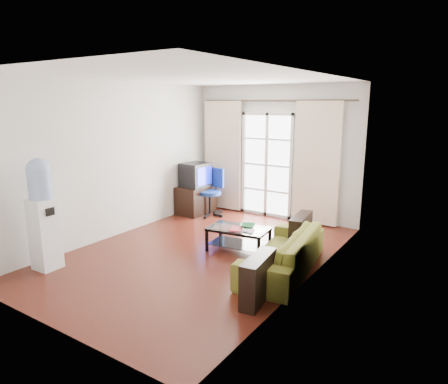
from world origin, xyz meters
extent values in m
plane|color=#562014|center=(0.00, 0.00, 0.00)|extent=(5.20, 5.20, 0.00)
plane|color=white|center=(0.00, 0.00, 2.70)|extent=(5.20, 5.20, 0.00)
cube|color=silver|center=(0.00, 2.60, 1.35)|extent=(3.60, 0.02, 2.70)
cube|color=silver|center=(0.00, -2.60, 1.35)|extent=(3.60, 0.02, 2.70)
cube|color=silver|center=(-1.80, 0.00, 1.35)|extent=(0.02, 5.20, 2.70)
cube|color=silver|center=(1.80, 0.00, 1.35)|extent=(0.02, 5.20, 2.70)
cube|color=white|center=(-0.15, 2.56, 1.07)|extent=(1.01, 0.02, 2.04)
cube|color=white|center=(-0.15, 2.54, 1.07)|extent=(1.16, 0.06, 2.15)
cylinder|color=#4C3F2D|center=(0.00, 2.50, 2.38)|extent=(3.30, 0.04, 0.04)
cube|color=beige|center=(-1.20, 2.48, 1.20)|extent=(0.90, 0.07, 2.35)
cube|color=beige|center=(0.95, 2.48, 1.20)|extent=(0.90, 0.07, 2.35)
cube|color=#9C9D9F|center=(0.80, 2.50, 0.33)|extent=(0.64, 0.12, 0.64)
imported|color=olive|center=(1.38, 0.11, 0.28)|extent=(2.15, 1.29, 0.57)
cube|color=silver|center=(0.46, 0.42, 0.38)|extent=(1.01, 0.65, 0.01)
cube|color=black|center=(0.46, 0.42, 0.12)|extent=(0.94, 0.58, 0.01)
cube|color=black|center=(0.04, 0.13, 0.19)|extent=(0.04, 0.04, 0.38)
cube|color=black|center=(0.93, 0.23, 0.19)|extent=(0.04, 0.04, 0.38)
cube|color=black|center=(-0.01, 0.61, 0.19)|extent=(0.04, 0.04, 0.38)
cube|color=black|center=(0.87, 0.71, 0.19)|extent=(0.04, 0.04, 0.38)
imported|color=#2D7E31|center=(0.58, 0.51, 0.42)|extent=(0.40, 0.40, 0.06)
imported|color=#9C3313|center=(0.39, 0.28, 0.40)|extent=(0.34, 0.36, 0.02)
cube|color=black|center=(0.71, 0.28, 0.40)|extent=(0.15, 0.04, 0.02)
cube|color=black|center=(-1.50, 1.86, 0.30)|extent=(0.56, 0.82, 0.60)
cube|color=black|center=(-1.48, 1.85, 0.85)|extent=(0.56, 0.60, 0.50)
cube|color=#0C19E5|center=(-1.22, 1.82, 0.85)|extent=(0.06, 0.43, 0.37)
cube|color=black|center=(-1.69, 1.87, 0.85)|extent=(0.19, 0.38, 0.33)
cylinder|color=black|center=(-1.14, 1.90, 0.25)|extent=(0.05, 0.05, 0.50)
cylinder|color=navy|center=(-1.14, 1.90, 0.49)|extent=(0.48, 0.48, 0.08)
cube|color=navy|center=(-1.13, 2.11, 0.78)|extent=(0.39, 0.07, 0.41)
cube|color=white|center=(-1.49, -1.68, 0.52)|extent=(0.33, 0.33, 1.03)
cylinder|color=#88A1D2|center=(-1.49, -1.68, 1.24)|extent=(0.32, 0.32, 0.41)
sphere|color=#88A1D2|center=(-1.49, -1.68, 1.45)|extent=(0.32, 0.32, 0.32)
cube|color=black|center=(-1.33, -1.68, 0.87)|extent=(0.05, 0.13, 0.11)
camera|label=1|loc=(3.61, -4.80, 2.34)|focal=32.00mm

